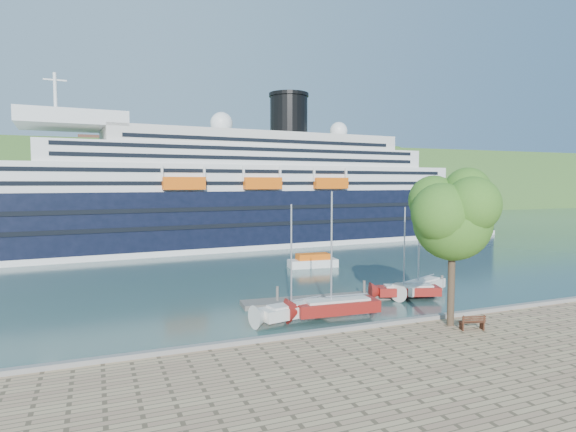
# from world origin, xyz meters

# --- Properties ---
(ground) EXTENTS (400.00, 400.00, 0.00)m
(ground) POSITION_xyz_m (0.00, 0.00, 0.00)
(ground) COLOR #294944
(ground) RESTS_ON ground
(far_hillside) EXTENTS (400.00, 50.00, 24.00)m
(far_hillside) POSITION_xyz_m (0.00, 145.00, 12.00)
(far_hillside) COLOR #365522
(far_hillside) RESTS_ON ground
(quay_coping) EXTENTS (220.00, 0.50, 0.30)m
(quay_coping) POSITION_xyz_m (0.00, -0.20, 1.15)
(quay_coping) COLOR slate
(quay_coping) RESTS_ON promenade
(cruise_ship) EXTENTS (125.11, 25.92, 27.89)m
(cruise_ship) POSITION_xyz_m (0.97, 54.33, 13.95)
(cruise_ship) COLOR black
(cruise_ship) RESTS_ON ground
(park_bench) EXTENTS (1.92, 1.22, 1.15)m
(park_bench) POSITION_xyz_m (4.11, -3.30, 1.57)
(park_bench) COLOR #492414
(park_bench) RESTS_ON promenade
(promenade_tree) EXTENTS (7.35, 7.35, 12.17)m
(promenade_tree) POSITION_xyz_m (3.44, -1.90, 7.09)
(promenade_tree) COLOR #2A6019
(promenade_tree) RESTS_ON promenade
(floating_pontoon) EXTENTS (19.83, 4.06, 0.44)m
(floating_pontoon) POSITION_xyz_m (1.80, 11.07, 0.22)
(floating_pontoon) COLOR #65615A
(floating_pontoon) RESTS_ON ground
(sailboat_white_near) EXTENTS (7.27, 3.35, 9.06)m
(sailboat_white_near) POSITION_xyz_m (-5.11, 6.30, 4.53)
(sailboat_white_near) COLOR silver
(sailboat_white_near) RESTS_ON ground
(sailboat_red) EXTENTS (6.82, 3.79, 8.50)m
(sailboat_red) POSITION_xyz_m (7.66, 8.88, 4.25)
(sailboat_red) COLOR maroon
(sailboat_red) RESTS_ON ground
(sailboat_white_far) EXTENTS (7.38, 4.55, 9.25)m
(sailboat_white_far) POSITION_xyz_m (9.88, 9.88, 4.62)
(sailboat_white_far) COLOR silver
(sailboat_white_far) RESTS_ON ground
(tender_launch) EXTENTS (6.74, 2.85, 1.81)m
(tender_launch) POSITION_xyz_m (6.66, 28.46, 0.91)
(tender_launch) COLOR #EA5C0D
(tender_launch) RESTS_ON ground
(sailboat_extra) EXTENTS (7.90, 2.68, 10.03)m
(sailboat_extra) POSITION_xyz_m (-1.75, 5.60, 5.02)
(sailboat_extra) COLOR maroon
(sailboat_extra) RESTS_ON ground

